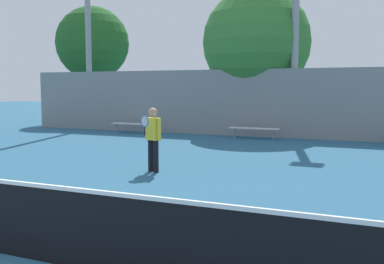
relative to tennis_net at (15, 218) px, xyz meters
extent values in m
plane|color=#285B7A|center=(0.00, 0.00, -0.52)|extent=(100.00, 100.00, 0.00)
cube|color=black|center=(0.00, 0.00, -0.03)|extent=(10.15, 0.03, 0.96)
cube|color=white|center=(0.00, 0.00, 0.47)|extent=(10.15, 0.04, 0.05)
cylinder|color=black|center=(-1.28, 6.00, -0.09)|extent=(0.14, 0.14, 0.85)
cylinder|color=black|center=(-1.08, 5.92, -0.09)|extent=(0.14, 0.14, 0.85)
cube|color=yellow|center=(-1.18, 5.96, 0.63)|extent=(0.43, 0.33, 0.58)
cylinder|color=yellow|center=(-1.40, 6.05, 0.64)|extent=(0.10, 0.10, 0.57)
cylinder|color=yellow|center=(-0.95, 5.87, 0.64)|extent=(0.10, 0.10, 0.57)
sphere|color=tan|center=(-1.18, 5.96, 1.06)|extent=(0.23, 0.23, 0.23)
cylinder|color=black|center=(-1.28, 5.70, 0.59)|extent=(0.03, 0.03, 0.22)
torus|color=#28519E|center=(-1.28, 5.70, 0.85)|extent=(0.30, 0.14, 0.31)
cylinder|color=silver|center=(-1.28, 5.70, 0.85)|extent=(0.25, 0.10, 0.27)
cube|color=white|center=(-0.84, 14.45, -0.06)|extent=(2.17, 0.40, 0.04)
cylinder|color=gray|center=(-1.71, 14.45, -0.30)|extent=(0.06, 0.06, 0.44)
cylinder|color=gray|center=(0.03, 14.45, -0.30)|extent=(0.06, 0.06, 0.44)
cube|color=white|center=(-6.98, 14.45, -0.06)|extent=(2.16, 0.40, 0.04)
cylinder|color=gray|center=(-7.84, 14.45, -0.30)|extent=(0.06, 0.06, 0.44)
cylinder|color=gray|center=(-6.11, 14.45, -0.30)|extent=(0.06, 0.06, 0.44)
cylinder|color=#939399|center=(0.58, 15.77, 3.92)|extent=(0.32, 0.32, 8.87)
cylinder|color=#939399|center=(-10.23, 15.51, 5.41)|extent=(0.30, 0.30, 11.85)
cube|color=gray|center=(0.00, 15.27, 1.00)|extent=(26.64, 0.06, 3.04)
cylinder|color=brown|center=(-12.74, 19.33, 1.06)|extent=(0.40, 0.40, 3.16)
sphere|color=#235B23|center=(-12.74, 19.33, 4.47)|extent=(4.56, 4.56, 4.56)
cylinder|color=brown|center=(-1.55, 17.15, 0.64)|extent=(0.33, 0.33, 2.31)
sphere|color=#387A33|center=(-1.55, 17.15, 3.89)|extent=(5.23, 5.23, 5.23)
camera|label=1|loc=(4.44, -4.33, 1.71)|focal=42.00mm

